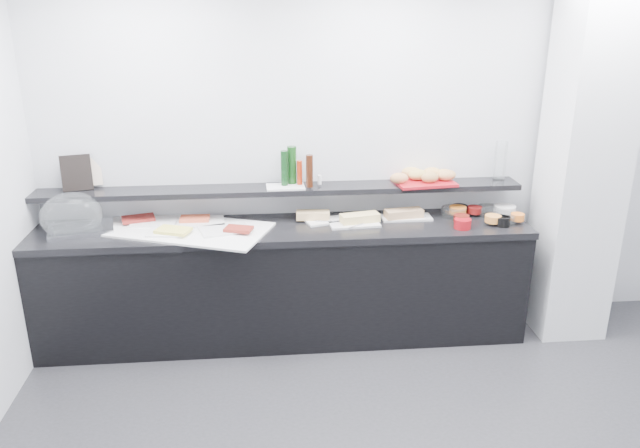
{
  "coord_description": "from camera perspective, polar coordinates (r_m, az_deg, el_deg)",
  "views": [
    {
      "loc": [
        -0.82,
        -2.58,
        2.46
      ],
      "look_at": [
        -0.45,
        1.45,
        1.0
      ],
      "focal_mm": 35.0,
      "sensor_mm": 36.0,
      "label": 1
    }
  ],
  "objects": [
    {
      "name": "food_meat_b",
      "position": [
        4.42,
        -7.45,
        -0.45
      ],
      "size": [
        0.22,
        0.17,
        0.02
      ],
      "primitive_type": "cube",
      "rotation": [
        0.0,
        0.0,
        -0.3
      ],
      "color": "maroon",
      "rests_on": "platter_meat_b"
    },
    {
      "name": "bread_roll_s",
      "position": [
        4.74,
        10.0,
        4.22
      ],
      "size": [
        0.14,
        0.09,
        0.08
      ],
      "primitive_type": "ellipsoid",
      "rotation": [
        0.0,
        0.0,
        0.07
      ],
      "color": "#AA7B41",
      "rests_on": "bread_tray"
    },
    {
      "name": "sandwich_plate_left",
      "position": [
        4.65,
        0.76,
        0.31
      ],
      "size": [
        0.36,
        0.23,
        0.01
      ],
      "primitive_type": "cube",
      "rotation": [
        0.0,
        0.0,
        0.3
      ],
      "color": "white",
      "rests_on": "counter_top"
    },
    {
      "name": "buffet_cabinet",
      "position": [
        4.75,
        -3.3,
        -5.61
      ],
      "size": [
        3.6,
        0.6,
        0.85
      ],
      "primitive_type": "cube",
      "color": "black",
      "rests_on": "ground"
    },
    {
      "name": "bowl_black_jam",
      "position": [
        4.93,
        12.64,
        1.29
      ],
      "size": [
        0.15,
        0.15,
        0.07
      ],
      "primitive_type": "cylinder",
      "rotation": [
        0.0,
        0.0,
        0.27
      ],
      "color": "black",
      "rests_on": "counter_top"
    },
    {
      "name": "bottle_green_b",
      "position": [
        4.66,
        -2.58,
        5.41
      ],
      "size": [
        0.07,
        0.07,
        0.28
      ],
      "primitive_type": "cylinder",
      "rotation": [
        0.0,
        0.0,
        0.07
      ],
      "color": "#113E12",
      "rests_on": "condiment_tray"
    },
    {
      "name": "platter_meat_b",
      "position": [
        4.48,
        -8.71,
        -0.5
      ],
      "size": [
        0.39,
        0.31,
        0.01
      ],
      "primitive_type": "cube",
      "rotation": [
        0.0,
        0.0,
        0.28
      ],
      "color": "white",
      "rests_on": "linen_runner"
    },
    {
      "name": "bread_roll_ne",
      "position": [
        4.87,
        10.16,
        4.65
      ],
      "size": [
        0.16,
        0.12,
        0.08
      ],
      "primitive_type": "ellipsoid",
      "rotation": [
        0.0,
        0.0,
        0.17
      ],
      "color": "tan",
      "rests_on": "bread_tray"
    },
    {
      "name": "sandwich_food_left",
      "position": [
        4.65,
        -0.65,
        0.82
      ],
      "size": [
        0.25,
        0.11,
        0.06
      ],
      "primitive_type": "cube",
      "rotation": [
        0.0,
        0.0,
        -0.08
      ],
      "color": "tan",
      "rests_on": "sandwich_plate_left"
    },
    {
      "name": "fill_glass_fruit",
      "position": [
        4.88,
        12.48,
        1.28
      ],
      "size": [
        0.17,
        0.17,
        0.05
      ],
      "primitive_type": "cylinder",
      "rotation": [
        0.0,
        0.0,
        0.36
      ],
      "color": "orange",
      "rests_on": "bowl_glass_fruit"
    },
    {
      "name": "food_meat_a",
      "position": [
        4.79,
        -16.29,
        0.49
      ],
      "size": [
        0.26,
        0.2,
        0.02
      ],
      "primitive_type": "cube",
      "rotation": [
        0.0,
        0.0,
        0.27
      ],
      "color": "maroon",
      "rests_on": "platter_meat_a"
    },
    {
      "name": "fill_glass_cream",
      "position": [
        5.0,
        16.54,
        1.34
      ],
      "size": [
        0.18,
        0.18,
        0.05
      ],
      "primitive_type": "cylinder",
      "rotation": [
        0.0,
        0.0,
        -0.12
      ],
      "color": "white",
      "rests_on": "bowl_glass_cream"
    },
    {
      "name": "condiment_tray",
      "position": [
        4.63,
        -3.17,
        3.42
      ],
      "size": [
        0.29,
        0.18,
        0.01
      ],
      "primitive_type": "cube",
      "rotation": [
        0.0,
        0.0,
        0.03
      ],
      "color": "white",
      "rests_on": "wall_shelf"
    },
    {
      "name": "cloche_dome",
      "position": [
        4.73,
        -21.76,
        0.71
      ],
      "size": [
        0.5,
        0.41,
        0.34
      ],
      "primitive_type": "ellipsoid",
      "rotation": [
        0.0,
        0.0,
        0.34
      ],
      "color": "silver",
      "rests_on": "cloche_base"
    },
    {
      "name": "bread_roll_se",
      "position": [
        4.82,
        11.5,
        4.39
      ],
      "size": [
        0.17,
        0.13,
        0.08
      ],
      "primitive_type": "ellipsoid",
      "rotation": [
        0.0,
        0.0,
        0.22
      ],
      "color": "#B98046",
      "rests_on": "bread_tray"
    },
    {
      "name": "sandwich_food_right",
      "position": [
        4.74,
        7.67,
        0.98
      ],
      "size": [
        0.3,
        0.15,
        0.06
      ],
      "primitive_type": "cube",
      "rotation": [
        0.0,
        0.0,
        0.15
      ],
      "color": "tan",
      "rests_on": "sandwich_plate_right"
    },
    {
      "name": "tongs_left",
      "position": [
        4.61,
        0.48,
        0.27
      ],
      "size": [
        0.16,
        0.03,
        0.01
      ],
      "primitive_type": "cylinder",
      "rotation": [
        0.0,
        1.57,
        -0.16
      ],
      "color": "silver",
      "rests_on": "sandwich_plate_left"
    },
    {
      "name": "shaker_salt",
      "position": [
        4.67,
        -0.81,
        4.13
      ],
      "size": [
        0.03,
        0.03,
        0.07
      ],
      "primitive_type": "cylinder",
      "rotation": [
        0.0,
        0.0,
        0.03
      ],
      "color": "silver",
      "rests_on": "condiment_tray"
    },
    {
      "name": "food_cheese",
      "position": [
        4.48,
        -13.27,
        -0.57
      ],
      "size": [
        0.27,
        0.22,
        0.02
      ],
      "primitive_type": "cube",
      "rotation": [
        0.0,
        0.0,
        -0.37
      ],
      "color": "#EEE15C",
      "rests_on": "platter_cheese"
    },
    {
      "name": "bowl_glass_cream",
      "position": [
        4.95,
        15.23,
        1.15
      ],
      "size": [
        0.24,
        0.24,
        0.07
      ],
      "primitive_type": "cylinder",
      "rotation": [
        0.0,
        0.0,
        0.35
      ],
      "color": "white",
      "rests_on": "counter_top"
    },
    {
      "name": "bread_roll_nw",
      "position": [
        4.85,
        8.4,
        4.68
      ],
      "size": [
        0.18,
        0.15,
        0.08
      ],
      "primitive_type": "ellipsoid",
      "rotation": [
        0.0,
        0.0,
        -0.36
      ],
      "color": "tan",
      "rests_on": "bread_tray"
    },
    {
      "name": "column",
      "position": [
        4.96,
        22.94,
        5.3
      ],
      "size": [
        0.5,
        0.5,
        2.7
      ],
      "primitive_type": "cube",
      "color": "silver",
      "rests_on": "ground"
    },
    {
      "name": "back_wall",
      "position": [
        4.79,
        4.79,
        6.35
      ],
      "size": [
        5.0,
        0.02,
        2.7
      ],
      "primitive_type": "cube",
      "color": "silver",
      "rests_on": "ground"
    },
    {
      "name": "carafe",
      "position": [
        4.98,
        16.15,
        5.55
      ],
      "size": [
        0.1,
        0.1,
        0.3
      ],
      "primitive_type": "cylinder",
      "rotation": [
        0.0,
        0.0,
        0.05
      ],
      "color": "silver",
      "rests_on": "wall_shelf"
    },
    {
      "name": "framed_print",
      "position": [
        4.86,
        -21.38,
        4.38
      ],
      "size": [
        0.22,
        0.12,
        0.26
      ],
      "primitive_type": "cube",
      "rotation": [
        -0.21,
        0.0,
        0.26
      ],
      "color": "black",
      "rests_on": "wall_shelf"
    },
    {
      "name": "bottle_hot",
      "position": [
        4.64,
        -1.87,
        4.71
      ],
      "size": [
        0.04,
        0.04,
        0.18
      ],
      "primitive_type": "cylinder",
      "rotation": [
        0.0,
        0.0,
        -0.02
      ],
      "color": "#A3260B",
      "rests_on": "condiment_tray"
    },
    {
      "name": "print_art",
      "position": [
        4.88,
        -20.5,
        4.56
      ],
      "size": [
        0.2,
        0.1,
        0.22
      ],
      "primitive_type": "cube",
      "rotation": [
        -0.21,
        0.0,
        0.27
      ],
      "color": "#CBA992",
      "rests_on": "framed_print"
    },
    {
      "name": "fill_black_fruit",
      "position": [
        4.83,
        17.6,
        0.62
      ],
      "size": [
        0.11,
        0.11,
        0.05
      ],
      "primitive_type": "cylinder",
      "rotation": [
        0.0,
        0.0,
        -0.09
      ],
      "color": "orange",
      "rests_on": "bowl_black_fruit"
    },
    {
      "name": "bread_roll_sw",
      "position": [
        4.68,
        7.26,
        4.18
      ],
      "size": [
        0.14,
        0.09,
        0.08
      ],
      "primitive_type": "ellipsoid",
      "rotation": [
        0.0,
        0.0,
        -0.03
      ],
      "color": "#C07E49",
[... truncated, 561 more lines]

